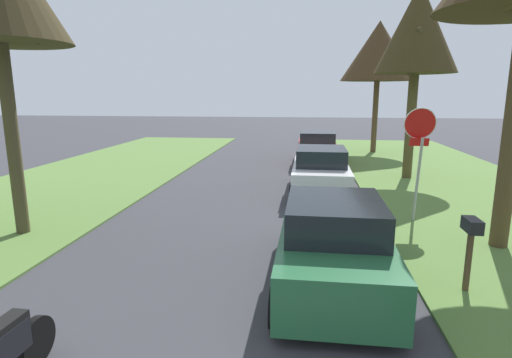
{
  "coord_description": "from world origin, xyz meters",
  "views": [
    {
      "loc": [
        1.6,
        -0.51,
        3.34
      ],
      "look_at": [
        0.56,
        8.25,
        1.51
      ],
      "focal_mm": 28.86,
      "sensor_mm": 36.0,
      "label": 1
    }
  ],
  "objects_px": {
    "street_tree_right_far": "(379,51)",
    "curbside_mailbox": "(471,234)",
    "stop_sign_far": "(419,140)",
    "parked_sedan_white": "(320,172)",
    "parked_sedan_red": "(317,149)",
    "street_tree_right_mid_b": "(418,30)",
    "parked_sedan_green": "(333,244)"
  },
  "relations": [
    {
      "from": "stop_sign_far",
      "to": "parked_sedan_green",
      "type": "relative_size",
      "value": 0.67
    },
    {
      "from": "stop_sign_far",
      "to": "parked_sedan_red",
      "type": "relative_size",
      "value": 0.67
    },
    {
      "from": "parked_sedan_green",
      "to": "curbside_mailbox",
      "type": "height_order",
      "value": "parked_sedan_green"
    },
    {
      "from": "stop_sign_far",
      "to": "parked_sedan_white",
      "type": "distance_m",
      "value": 4.11
    },
    {
      "from": "street_tree_right_mid_b",
      "to": "parked_sedan_white",
      "type": "distance_m",
      "value": 6.72
    },
    {
      "from": "parked_sedan_white",
      "to": "parked_sedan_green",
      "type": "bearing_deg",
      "value": -90.1
    },
    {
      "from": "street_tree_right_mid_b",
      "to": "street_tree_right_far",
      "type": "distance_m",
      "value": 7.39
    },
    {
      "from": "street_tree_right_mid_b",
      "to": "street_tree_right_far",
      "type": "height_order",
      "value": "street_tree_right_mid_b"
    },
    {
      "from": "stop_sign_far",
      "to": "curbside_mailbox",
      "type": "bearing_deg",
      "value": -91.68
    },
    {
      "from": "street_tree_right_mid_b",
      "to": "parked_sedan_white",
      "type": "relative_size",
      "value": 1.66
    },
    {
      "from": "stop_sign_far",
      "to": "street_tree_right_mid_b",
      "type": "relative_size",
      "value": 0.4
    },
    {
      "from": "street_tree_right_far",
      "to": "parked_sedan_white",
      "type": "distance_m",
      "value": 11.84
    },
    {
      "from": "parked_sedan_green",
      "to": "parked_sedan_red",
      "type": "relative_size",
      "value": 1.0
    },
    {
      "from": "street_tree_right_mid_b",
      "to": "street_tree_right_far",
      "type": "bearing_deg",
      "value": 91.38
    },
    {
      "from": "parked_sedan_green",
      "to": "parked_sedan_red",
      "type": "xyz_separation_m",
      "value": [
        0.05,
        12.86,
        0.0
      ]
    },
    {
      "from": "stop_sign_far",
      "to": "parked_sedan_white",
      "type": "bearing_deg",
      "value": 127.67
    },
    {
      "from": "stop_sign_far",
      "to": "street_tree_right_mid_b",
      "type": "height_order",
      "value": "street_tree_right_mid_b"
    },
    {
      "from": "stop_sign_far",
      "to": "street_tree_right_mid_b",
      "type": "xyz_separation_m",
      "value": [
        1.19,
        5.9,
        3.49
      ]
    },
    {
      "from": "street_tree_right_mid_b",
      "to": "parked_sedan_green",
      "type": "height_order",
      "value": "street_tree_right_mid_b"
    },
    {
      "from": "stop_sign_far",
      "to": "parked_sedan_green",
      "type": "xyz_separation_m",
      "value": [
        -2.36,
        -3.84,
        -1.46
      ]
    },
    {
      "from": "stop_sign_far",
      "to": "parked_sedan_green",
      "type": "distance_m",
      "value": 4.74
    },
    {
      "from": "stop_sign_far",
      "to": "street_tree_right_far",
      "type": "bearing_deg",
      "value": 85.65
    },
    {
      "from": "street_tree_right_far",
      "to": "curbside_mailbox",
      "type": "bearing_deg",
      "value": -93.73
    },
    {
      "from": "curbside_mailbox",
      "to": "parked_sedan_red",
      "type": "bearing_deg",
      "value": 99.55
    },
    {
      "from": "parked_sedan_white",
      "to": "curbside_mailbox",
      "type": "xyz_separation_m",
      "value": [
        2.23,
        -7.05,
        0.33
      ]
    },
    {
      "from": "street_tree_right_far",
      "to": "parked_sedan_white",
      "type": "relative_size",
      "value": 1.63
    },
    {
      "from": "parked_sedan_green",
      "to": "parked_sedan_red",
      "type": "bearing_deg",
      "value": 89.78
    },
    {
      "from": "parked_sedan_green",
      "to": "curbside_mailbox",
      "type": "xyz_separation_m",
      "value": [
        2.24,
        -0.17,
        0.33
      ]
    },
    {
      "from": "stop_sign_far",
      "to": "curbside_mailbox",
      "type": "relative_size",
      "value": 2.33
    },
    {
      "from": "parked_sedan_green",
      "to": "curbside_mailbox",
      "type": "distance_m",
      "value": 2.27
    },
    {
      "from": "street_tree_right_far",
      "to": "parked_sedan_green",
      "type": "bearing_deg",
      "value": -101.13
    },
    {
      "from": "street_tree_right_far",
      "to": "parked_sedan_red",
      "type": "relative_size",
      "value": 1.63
    }
  ]
}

